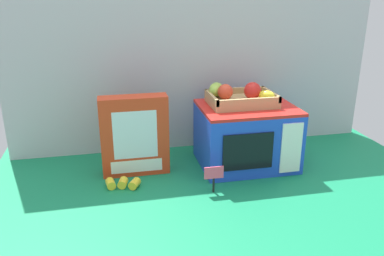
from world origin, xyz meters
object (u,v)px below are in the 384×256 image
object	(u,v)px
cookie_set_box	(135,136)
loose_toy_banana	(123,183)
price_sign	(214,175)
food_groups_crate	(240,97)
toy_microwave	(246,135)

from	to	relation	value
cookie_set_box	loose_toy_banana	world-z (taller)	cookie_set_box
cookie_set_box	price_sign	size ratio (longest dim) A/B	3.12
loose_toy_banana	price_sign	bearing A→B (deg)	-18.20
food_groups_crate	loose_toy_banana	xyz separation A→B (m)	(-0.48, -0.14, -0.26)
food_groups_crate	price_sign	bearing A→B (deg)	-124.76
toy_microwave	loose_toy_banana	size ratio (longest dim) A/B	2.89
food_groups_crate	cookie_set_box	bearing A→B (deg)	-177.23
toy_microwave	price_sign	xyz separation A→B (m)	(-0.19, -0.21, -0.06)
price_sign	toy_microwave	bearing A→B (deg)	47.61
food_groups_crate	cookie_set_box	world-z (taller)	food_groups_crate
loose_toy_banana	toy_microwave	bearing A→B (deg)	11.78
food_groups_crate	loose_toy_banana	world-z (taller)	food_groups_crate
price_sign	loose_toy_banana	size ratio (longest dim) A/B	0.77
toy_microwave	loose_toy_banana	xyz separation A→B (m)	(-0.51, -0.11, -0.11)
toy_microwave	loose_toy_banana	distance (m)	0.53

